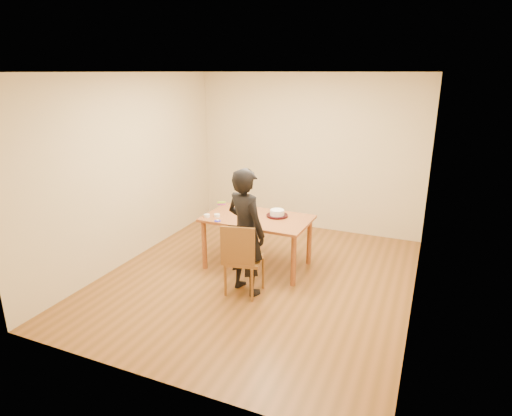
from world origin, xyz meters
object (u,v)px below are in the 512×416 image
at_px(dining_chair, 244,260).
at_px(person, 246,232).
at_px(dining_table, 257,218).
at_px(cake_plate, 277,216).
at_px(cake, 277,213).

distance_m(dining_chair, person, 0.36).
relative_size(dining_table, cake_plate, 4.82).
bearing_deg(person, cake, -73.81).
distance_m(cake, person, 0.88).
height_order(dining_chair, cake_plate, cake_plate).
bearing_deg(cake_plate, person, -96.11).
xyz_separation_m(dining_chair, cake, (0.09, 0.92, 0.35)).
bearing_deg(cake, dining_chair, -95.81).
bearing_deg(person, dining_chair, 112.30).
xyz_separation_m(cake_plate, person, (-0.09, -0.87, 0.05)).
height_order(dining_table, dining_chair, dining_table).
xyz_separation_m(cake, person, (-0.09, -0.87, 0.01)).
height_order(dining_table, cake_plate, cake_plate).
height_order(dining_table, cake, cake).
distance_m(dining_table, dining_chair, 0.84).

